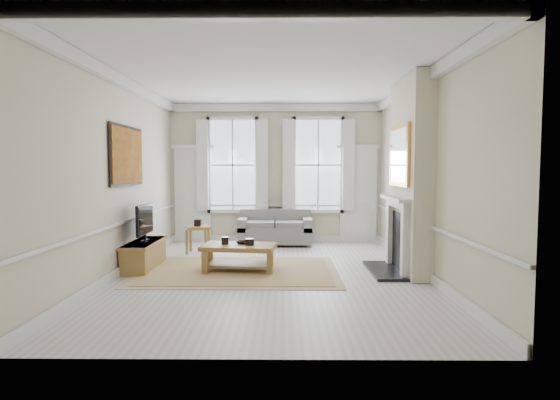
{
  "coord_description": "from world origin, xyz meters",
  "views": [
    {
      "loc": [
        0.23,
        -7.97,
        1.84
      ],
      "look_at": [
        0.14,
        0.53,
        1.25
      ],
      "focal_mm": 30.0,
      "sensor_mm": 36.0,
      "label": 1
    }
  ],
  "objects_px": {
    "coffee_table": "(239,249)",
    "tv_stand": "(144,255)",
    "sofa": "(275,230)",
    "side_table": "(198,231)"
  },
  "relations": [
    {
      "from": "coffee_table",
      "to": "tv_stand",
      "type": "distance_m",
      "value": 1.77
    },
    {
      "from": "coffee_table",
      "to": "tv_stand",
      "type": "relative_size",
      "value": 0.97
    },
    {
      "from": "sofa",
      "to": "coffee_table",
      "type": "distance_m",
      "value": 2.94
    },
    {
      "from": "side_table",
      "to": "sofa",
      "type": "bearing_deg",
      "value": 33.95
    },
    {
      "from": "sofa",
      "to": "coffee_table",
      "type": "height_order",
      "value": "sofa"
    },
    {
      "from": "side_table",
      "to": "tv_stand",
      "type": "bearing_deg",
      "value": -114.19
    },
    {
      "from": "sofa",
      "to": "tv_stand",
      "type": "relative_size",
      "value": 1.24
    },
    {
      "from": "coffee_table",
      "to": "side_table",
      "type": "bearing_deg",
      "value": 127.83
    },
    {
      "from": "sofa",
      "to": "tv_stand",
      "type": "xyz_separation_m",
      "value": [
        -2.34,
        -2.66,
        -0.1
      ]
    },
    {
      "from": "sofa",
      "to": "coffee_table",
      "type": "relative_size",
      "value": 1.27
    }
  ]
}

